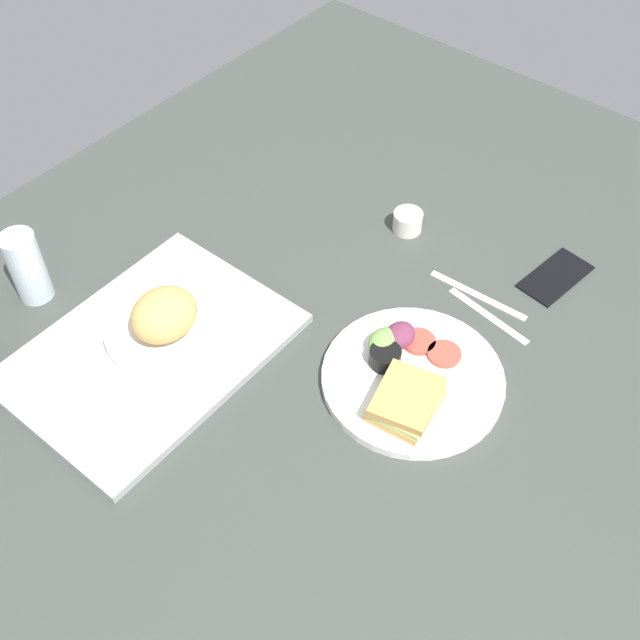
% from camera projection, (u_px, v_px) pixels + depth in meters
% --- Properties ---
extents(ground_plane, '(1.90, 1.50, 0.03)m').
position_uv_depth(ground_plane, '(326.00, 357.00, 1.33)').
color(ground_plane, '#383D38').
extents(serving_tray, '(0.45, 0.33, 0.02)m').
position_uv_depth(serving_tray, '(151.00, 350.00, 1.31)').
color(serving_tray, '#9EA0A3').
rests_on(serving_tray, ground_plane).
extents(bread_plate_near, '(0.22, 0.22, 0.09)m').
position_uv_depth(bread_plate_near, '(166.00, 320.00, 1.30)').
color(bread_plate_near, white).
rests_on(bread_plate_near, serving_tray).
extents(plate_with_salad, '(0.30, 0.30, 0.05)m').
position_uv_depth(plate_with_salad, '(409.00, 377.00, 1.27)').
color(plate_with_salad, white).
rests_on(plate_with_salad, ground_plane).
extents(drinking_glass, '(0.06, 0.06, 0.14)m').
position_uv_depth(drinking_glass, '(27.00, 267.00, 1.36)').
color(drinking_glass, silver).
rests_on(drinking_glass, ground_plane).
extents(espresso_cup, '(0.06, 0.06, 0.04)m').
position_uv_depth(espresso_cup, '(408.00, 221.00, 1.51)').
color(espresso_cup, silver).
rests_on(espresso_cup, ground_plane).
extents(fork, '(0.04, 0.17, 0.01)m').
position_uv_depth(fork, '(488.00, 315.00, 1.37)').
color(fork, '#B7B7BC').
rests_on(fork, ground_plane).
extents(knife, '(0.02, 0.19, 0.01)m').
position_uv_depth(knife, '(478.00, 295.00, 1.40)').
color(knife, '#B7B7BC').
rests_on(knife, ground_plane).
extents(cell_phone, '(0.15, 0.09, 0.01)m').
position_uv_depth(cell_phone, '(556.00, 276.00, 1.43)').
color(cell_phone, black).
rests_on(cell_phone, ground_plane).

